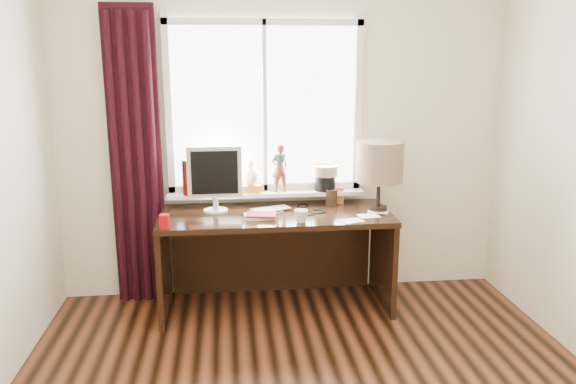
{
  "coord_description": "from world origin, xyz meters",
  "views": [
    {
      "loc": [
        -0.45,
        -2.35,
        1.87
      ],
      "look_at": [
        -0.05,
        1.25,
        1.0
      ],
      "focal_mm": 35.0,
      "sensor_mm": 36.0,
      "label": 1
    }
  ],
  "objects": [
    {
      "name": "wall_back",
      "position": [
        0.0,
        2.0,
        1.3
      ],
      "size": [
        3.5,
        0.0,
        2.6
      ],
      "primitive_type": "cube",
      "rotation": [
        1.57,
        0.0,
        0.0
      ],
      "color": "beige",
      "rests_on": "ground"
    },
    {
      "name": "laptop",
      "position": [
        -0.13,
        1.69,
        0.76
      ],
      "size": [
        0.34,
        0.28,
        0.02
      ],
      "primitive_type": "imported",
      "rotation": [
        0.0,
        0.0,
        0.35
      ],
      "color": "silver",
      "rests_on": "desk"
    },
    {
      "name": "mug",
      "position": [
        0.06,
        1.38,
        0.8
      ],
      "size": [
        0.13,
        0.13,
        0.1
      ],
      "primitive_type": "imported",
      "rotation": [
        0.0,
        0.0,
        0.56
      ],
      "color": "white",
      "rests_on": "desk"
    },
    {
      "name": "red_cup",
      "position": [
        -0.88,
        1.34,
        0.8
      ],
      "size": [
        0.07,
        0.07,
        0.09
      ],
      "primitive_type": "cylinder",
      "color": "#990609",
      "rests_on": "desk"
    },
    {
      "name": "window",
      "position": [
        -0.16,
        1.95,
        1.3
      ],
      "size": [
        1.52,
        0.2,
        1.4
      ],
      "color": "white",
      "rests_on": "ground"
    },
    {
      "name": "curtain",
      "position": [
        -1.13,
        1.91,
        1.12
      ],
      "size": [
        0.38,
        0.09,
        2.25
      ],
      "color": "black",
      "rests_on": "floor"
    },
    {
      "name": "desk",
      "position": [
        -0.1,
        1.73,
        0.51
      ],
      "size": [
        1.7,
        0.7,
        0.75
      ],
      "color": "black",
      "rests_on": "floor"
    },
    {
      "name": "monitor",
      "position": [
        -0.54,
        1.73,
        1.03
      ],
      "size": [
        0.4,
        0.18,
        0.49
      ],
      "color": "beige",
      "rests_on": "desk"
    },
    {
      "name": "notebook_stack",
      "position": [
        -0.22,
        1.52,
        0.77
      ],
      "size": [
        0.24,
        0.18,
        0.03
      ],
      "color": "beige",
      "rests_on": "desk"
    },
    {
      "name": "brush_holder",
      "position": [
        0.35,
        1.83,
        0.81
      ],
      "size": [
        0.09,
        0.09,
        0.25
      ],
      "color": "black",
      "rests_on": "desk"
    },
    {
      "name": "icon_frame",
      "position": [
        0.41,
        1.86,
        0.81
      ],
      "size": [
        0.1,
        0.04,
        0.13
      ],
      "color": "gold",
      "rests_on": "desk"
    },
    {
      "name": "table_lamp",
      "position": [
        0.67,
        1.63,
        1.11
      ],
      "size": [
        0.35,
        0.35,
        0.52
      ],
      "color": "black",
      "rests_on": "desk"
    },
    {
      "name": "loose_papers",
      "position": [
        0.55,
        1.48,
        0.75
      ],
      "size": [
        0.43,
        0.38,
        0.0
      ],
      "color": "white",
      "rests_on": "desk"
    },
    {
      "name": "desk_cables",
      "position": [
        0.16,
        1.66,
        0.75
      ],
      "size": [
        0.23,
        0.36,
        0.01
      ],
      "color": "black",
      "rests_on": "desk"
    }
  ]
}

